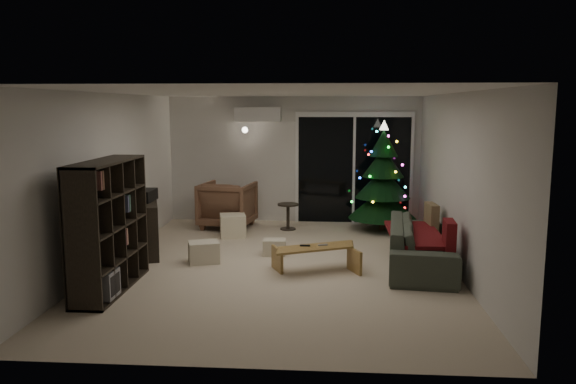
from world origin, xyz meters
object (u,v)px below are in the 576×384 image
bookshelf (93,226)px  media_cabinet (141,227)px  coffee_table (316,259)px  sofa (421,244)px  christmas_tree (383,176)px  armchair (228,205)px

bookshelf → media_cabinet: bookshelf is taller
bookshelf → coffee_table: size_ratio=1.44×
bookshelf → sofa: size_ratio=0.73×
media_cabinet → sofa: (4.30, -0.47, -0.09)m
media_cabinet → christmas_tree: size_ratio=0.65×
bookshelf → christmas_tree: 5.43m
media_cabinet → armchair: 2.23m
christmas_tree → sofa: bearing=-81.8°
bookshelf → media_cabinet: 1.84m
sofa → christmas_tree: 2.52m
bookshelf → coffee_table: 3.01m
bookshelf → coffee_table: bookshelf is taller
coffee_table → media_cabinet: bearing=139.1°
armchair → christmas_tree: (2.93, -0.05, 0.58)m
media_cabinet → sofa: bearing=-24.6°
media_cabinet → armchair: armchair is taller
sofa → coffee_table: bearing=109.7°
armchair → coffee_table: (1.76, -2.80, -0.26)m
bookshelf → christmas_tree: size_ratio=0.81×
armchair → coffee_table: bearing=131.7°
sofa → armchair: bearing=59.9°
bookshelf → media_cabinet: bearing=89.5°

